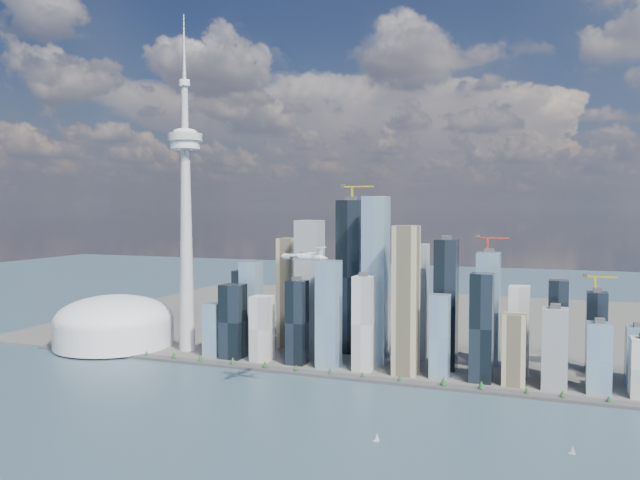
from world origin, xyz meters
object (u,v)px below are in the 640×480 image
at_px(needle_tower, 186,210).
at_px(sailboat_east, 572,451).
at_px(sailboat_west, 377,439).
at_px(dome_stadium, 114,324).
at_px(airplane, 303,256).

xyz_separation_m(needle_tower, sailboat_east, (589.01, -239.01, -232.85)).
bearing_deg(needle_tower, sailboat_west, -34.35).
relative_size(needle_tower, dome_stadium, 2.75).
relative_size(dome_stadium, sailboat_west, 20.65).
distance_m(needle_tower, dome_stadium, 241.40).
bearing_deg(sailboat_east, needle_tower, 175.94).
bearing_deg(dome_stadium, airplane, -22.84).
bearing_deg(sailboat_west, dome_stadium, 154.42).
bearing_deg(needle_tower, dome_stadium, -175.91).
bearing_deg(airplane, sailboat_east, 0.29).
xyz_separation_m(dome_stadium, sailboat_east, (729.01, -229.01, -36.45)).
distance_m(dome_stadium, sailboat_east, 765.00).
bearing_deg(sailboat_east, sailboat_west, -151.29).
bearing_deg(airplane, needle_tower, 156.07).
height_order(needle_tower, airplane, needle_tower).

